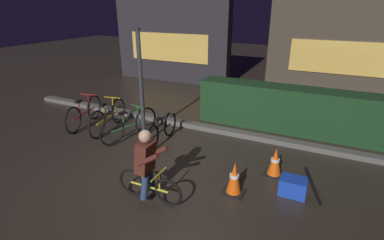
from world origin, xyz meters
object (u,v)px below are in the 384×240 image
at_px(parked_bike_left_mid, 108,117).
at_px(cyclist, 148,165).
at_px(parked_bike_center_right, 161,130).
at_px(traffic_cone_far, 275,162).
at_px(street_post, 141,85).
at_px(parked_bike_center_left, 130,125).
at_px(traffic_cone_near, 234,179).
at_px(parked_bike_leftmost, 84,113).
at_px(closed_umbrella, 314,187).
at_px(blue_crate, 293,187).

relative_size(parked_bike_left_mid, cyclist, 1.37).
distance_m(parked_bike_center_right, traffic_cone_far, 2.64).
bearing_deg(parked_bike_left_mid, street_post, -95.86).
height_order(parked_bike_center_left, cyclist, cyclist).
distance_m(traffic_cone_near, traffic_cone_far, 1.02).
relative_size(parked_bike_leftmost, traffic_cone_far, 3.01).
bearing_deg(closed_umbrella, street_post, -59.56).
distance_m(traffic_cone_far, closed_umbrella, 1.03).
distance_m(parked_bike_center_right, traffic_cone_near, 2.41).
distance_m(parked_bike_leftmost, parked_bike_center_left, 1.59).
height_order(parked_bike_leftmost, parked_bike_center_left, parked_bike_leftmost).
height_order(parked_bike_center_left, traffic_cone_far, parked_bike_center_left).
distance_m(street_post, parked_bike_center_left, 0.99).
height_order(parked_bike_center_right, closed_umbrella, closed_umbrella).
bearing_deg(cyclist, parked_bike_center_left, 133.12).
height_order(parked_bike_center_right, cyclist, cyclist).
bearing_deg(blue_crate, closed_umbrella, -38.75).
bearing_deg(closed_umbrella, blue_crate, -82.07).
height_order(parked_bike_left_mid, cyclist, cyclist).
xyz_separation_m(street_post, parked_bike_center_left, (-0.21, -0.28, -0.93)).
distance_m(parked_bike_center_left, closed_umbrella, 4.24).
bearing_deg(parked_bike_leftmost, parked_bike_left_mid, -100.80).
relative_size(street_post, parked_bike_left_mid, 1.50).
bearing_deg(parked_bike_center_left, traffic_cone_far, -76.32).
bearing_deg(cyclist, traffic_cone_far, 42.76).
bearing_deg(parked_bike_center_left, street_post, -20.86).
relative_size(parked_bike_left_mid, traffic_cone_far, 3.08).
xyz_separation_m(street_post, cyclist, (1.52, -2.06, -0.64)).
bearing_deg(traffic_cone_near, cyclist, -147.94).
height_order(parked_bike_leftmost, parked_bike_center_right, parked_bike_leftmost).
distance_m(parked_bike_leftmost, parked_bike_left_mid, 0.77).
height_order(parked_bike_center_left, traffic_cone_near, parked_bike_center_left).
bearing_deg(parked_bike_left_mid, blue_crate, -110.48).
bearing_deg(parked_bike_left_mid, closed_umbrella, -112.65).
xyz_separation_m(blue_crate, cyclist, (-2.12, -1.16, 0.48)).
xyz_separation_m(traffic_cone_near, traffic_cone_far, (0.51, 0.88, -0.02)).
height_order(traffic_cone_far, cyclist, cyclist).
bearing_deg(blue_crate, parked_bike_leftmost, 171.85).
xyz_separation_m(parked_bike_left_mid, cyclist, (2.53, -1.97, 0.27)).
distance_m(parked_bike_leftmost, closed_umbrella, 5.82).
distance_m(street_post, traffic_cone_far, 3.41).
relative_size(parked_bike_center_right, cyclist, 1.22).
xyz_separation_m(blue_crate, closed_umbrella, (0.31, -0.25, 0.24)).
xyz_separation_m(parked_bike_left_mid, closed_umbrella, (4.96, -1.07, 0.03)).
distance_m(parked_bike_center_left, traffic_cone_far, 3.44).
xyz_separation_m(cyclist, closed_umbrella, (2.43, 0.91, -0.24)).
xyz_separation_m(parked_bike_leftmost, parked_bike_center_left, (1.58, -0.15, -0.01)).
relative_size(parked_bike_center_right, blue_crate, 3.46).
relative_size(parked_bike_leftmost, closed_umbrella, 1.96).
bearing_deg(street_post, parked_bike_leftmost, -176.03).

